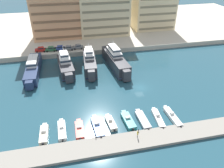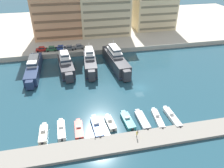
{
  "view_description": "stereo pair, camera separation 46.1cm",
  "coord_description": "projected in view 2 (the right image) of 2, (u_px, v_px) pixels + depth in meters",
  "views": [
    {
      "loc": [
        -20.05,
        -52.29,
        35.12
      ],
      "look_at": [
        -8.7,
        -0.25,
        2.5
      ],
      "focal_mm": 35.0,
      "sensor_mm": 36.0,
      "label": 1
    },
    {
      "loc": [
        -19.6,
        -52.38,
        35.12
      ],
      "look_at": [
        -8.7,
        -0.25,
        2.5
      ],
      "focal_mm": 35.0,
      "sensor_mm": 36.0,
      "label": 2
    }
  ],
  "objects": [
    {
      "name": "motorboat_white_far_right",
      "position": [
        172.0,
        117.0,
        53.23
      ],
      "size": [
        1.9,
        8.26,
        1.47
      ],
      "color": "white",
      "rests_on": "ground"
    },
    {
      "name": "motorboat_cream_center",
      "position": [
        110.0,
        123.0,
        51.47
      ],
      "size": [
        2.13,
        5.85,
        1.46
      ],
      "color": "beige",
      "rests_on": "ground"
    },
    {
      "name": "yacht_charcoal_center_left",
      "position": [
        116.0,
        60.0,
        75.94
      ],
      "size": [
        6.16,
        22.87,
        8.72
      ],
      "color": "#333338",
      "rests_on": "ground"
    },
    {
      "name": "yacht_charcoal_left",
      "position": [
        66.0,
        65.0,
        73.19
      ],
      "size": [
        5.57,
        16.98,
        8.3
      ],
      "color": "#333338",
      "rests_on": "ground"
    },
    {
      "name": "apartment_block_far_left",
      "position": [
        56.0,
        4.0,
        93.81
      ],
      "size": [
        21.27,
        16.81,
        29.35
      ],
      "color": "tan",
      "rests_on": "quay_promenade"
    },
    {
      "name": "car_grey_center",
      "position": [
        79.0,
        46.0,
        86.1
      ],
      "size": [
        4.11,
        1.95,
        1.8
      ],
      "color": "slate",
      "rests_on": "quay_promenade"
    },
    {
      "name": "motorboat_white_right",
      "position": [
        158.0,
        118.0,
        52.81
      ],
      "size": [
        2.0,
        7.7,
        1.42
      ],
      "color": "white",
      "rests_on": "ground"
    },
    {
      "name": "motorboat_teal_center_right",
      "position": [
        128.0,
        121.0,
        51.98
      ],
      "size": [
        2.48,
        7.05,
        1.5
      ],
      "color": "teal",
      "rests_on": "ground"
    },
    {
      "name": "yacht_navy_far_left",
      "position": [
        34.0,
        68.0,
        72.52
      ],
      "size": [
        4.29,
        22.32,
        6.36
      ],
      "color": "navy",
      "rests_on": "ground"
    },
    {
      "name": "quay_promenade",
      "position": [
        104.0,
        26.0,
        116.51
      ],
      "size": [
        180.0,
        70.0,
        1.85
      ],
      "primitive_type": "cube",
      "color": "beige",
      "rests_on": "ground"
    },
    {
      "name": "motorboat_white_left",
      "position": [
        61.0,
        130.0,
        49.46
      ],
      "size": [
        1.86,
        7.08,
        1.33
      ],
      "color": "white",
      "rests_on": "ground"
    },
    {
      "name": "motorboat_cream_far_left",
      "position": [
        43.0,
        133.0,
        48.38
      ],
      "size": [
        1.86,
        6.52,
        1.43
      ],
      "color": "beige",
      "rests_on": "ground"
    },
    {
      "name": "car_green_left",
      "position": [
        51.0,
        49.0,
        84.24
      ],
      "size": [
        4.13,
        1.99,
        1.8
      ],
      "color": "#2D6642",
      "rests_on": "quay_promenade"
    },
    {
      "name": "motorboat_red_mid_left",
      "position": [
        79.0,
        129.0,
        49.73
      ],
      "size": [
        1.94,
        6.7,
        1.07
      ],
      "color": "red",
      "rests_on": "ground"
    },
    {
      "name": "ground_plane",
      "position": [
        140.0,
        88.0,
        65.49
      ],
      "size": [
        400.0,
        400.0,
        0.0
      ],
      "primitive_type": "plane",
      "color": "#234C5B"
    },
    {
      "name": "motorboat_blue_center_left",
      "position": [
        97.0,
        126.0,
        50.38
      ],
      "size": [
        2.41,
        7.95,
        1.37
      ],
      "color": "#33569E",
      "rests_on": "ground"
    },
    {
      "name": "pier_dock",
      "position": [
        169.0,
        135.0,
        48.11
      ],
      "size": [
        120.0,
        5.1,
        0.65
      ],
      "primitive_type": "cube",
      "color": "gray",
      "rests_on": "ground"
    },
    {
      "name": "bollard_west_mid",
      "position": [
        138.0,
        130.0,
        48.54
      ],
      "size": [
        0.2,
        0.2,
        0.61
      ],
      "color": "#2D2D33",
      "rests_on": "pier_dock"
    },
    {
      "name": "pedestrian_near_edge",
      "position": [
        137.0,
        133.0,
        46.72
      ],
      "size": [
        0.32,
        0.65,
        1.72
      ],
      "color": "#4C515B",
      "rests_on": "pier_dock"
    },
    {
      "name": "car_red_far_left",
      "position": [
        41.0,
        49.0,
        83.86
      ],
      "size": [
        4.17,
        2.05,
        1.8
      ],
      "color": "red",
      "rests_on": "quay_promenade"
    },
    {
      "name": "motorboat_grey_mid_right",
      "position": [
        142.0,
        120.0,
        52.38
      ],
      "size": [
        2.15,
        7.53,
        0.88
      ],
      "color": "#9EA3A8",
      "rests_on": "ground"
    },
    {
      "name": "car_blue_mid_left",
      "position": [
        61.0,
        48.0,
        84.99
      ],
      "size": [
        4.1,
        1.93,
        1.8
      ],
      "color": "#28428E",
      "rests_on": "quay_promenade"
    },
    {
      "name": "apartment_block_mid_left",
      "position": [
        154.0,
        10.0,
        105.68
      ],
      "size": [
        19.52,
        13.31,
        19.02
      ],
      "color": "beige",
      "rests_on": "quay_promenade"
    },
    {
      "name": "bollard_west",
      "position": [
        95.0,
        137.0,
        46.86
      ],
      "size": [
        0.2,
        0.2,
        0.61
      ],
      "color": "#2D2D33",
      "rests_on": "pier_dock"
    },
    {
      "name": "car_grey_center_left",
      "position": [
        69.0,
        48.0,
        85.04
      ],
      "size": [
        4.11,
        1.94,
        1.8
      ],
      "color": "slate",
      "rests_on": "quay_promenade"
    },
    {
      "name": "yacht_charcoal_mid_left",
      "position": [
        90.0,
        62.0,
        74.87
      ],
      "size": [
        4.93,
        19.35,
        8.56
      ],
      "color": "#333338",
      "rests_on": "ground"
    },
    {
      "name": "apartment_block_left",
      "position": [
        103.0,
        10.0,
        99.22
      ],
      "size": [
        22.16,
        18.02,
        22.29
      ],
      "color": "beige",
      "rests_on": "quay_promenade"
    }
  ]
}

